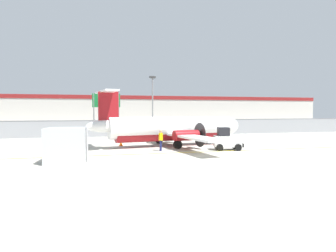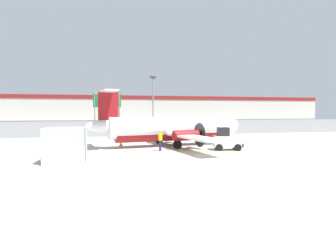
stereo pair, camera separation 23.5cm
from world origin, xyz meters
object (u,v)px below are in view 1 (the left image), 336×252
Objects in this scene: ground_crew_worker at (161,139)px; traffic_cone_near_left at (239,142)px; baggage_tug at (227,140)px; parked_car_0 at (65,127)px; parked_car_2 at (158,123)px; traffic_cone_far_left at (221,141)px; highway_sign at (106,104)px; traffic_cone_near_right at (121,143)px; cargo_container at (66,145)px; commuter_airplane at (173,129)px; parked_car_1 at (119,127)px; parked_car_3 at (213,123)px; apron_light_pole at (153,102)px.

ground_crew_worker reaches higher than traffic_cone_near_left.
baggage_tug is 0.60× the size of parked_car_0.
parked_car_2 reaches higher than traffic_cone_near_left.
ground_crew_worker is 2.66× the size of traffic_cone_far_left.
highway_sign is at bearing 128.44° from traffic_cone_near_left.
traffic_cone_near_right and traffic_cone_far_left have the same top height.
cargo_container is 0.47× the size of highway_sign.
commuter_airplane is 3.68× the size of parked_car_1.
baggage_tug is 9.67m from traffic_cone_near_right.
cargo_container is at bearing -158.20° from traffic_cone_near_left.
traffic_cone_near_right is (-10.86, 2.17, 0.00)m from traffic_cone_near_left.
parked_car_2 is (7.89, 9.59, 0.00)m from parked_car_1.
cargo_container reaches higher than parked_car_3.
traffic_cone_near_left is 0.09× the size of apron_light_pole.
apron_light_pole is at bearing -75.20° from ground_crew_worker.
commuter_airplane is 25.10× the size of traffic_cone_near_right.
commuter_airplane is 3.75× the size of parked_car_2.
traffic_cone_far_left is (-1.22, 1.51, 0.00)m from traffic_cone_near_left.
parked_car_0 is 26.35m from parked_car_3.
traffic_cone_near_right is 0.15× the size of parked_car_0.
highway_sign is at bearing -55.24° from ground_crew_worker.
parked_car_2 is 10.13m from parked_car_3.
traffic_cone_near_left is 0.15× the size of parked_car_2.
traffic_cone_near_left is 0.12× the size of highway_sign.
traffic_cone_near_right is 9.66m from traffic_cone_far_left.
parked_car_0 is at bearing 131.62° from traffic_cone_far_left.
apron_light_pole is (3.01, -9.75, 3.41)m from parked_car_1.
parked_car_0 and parked_car_1 have the same top height.
highway_sign is at bearing 131.55° from apron_light_pole.
commuter_airplane reaches higher than baggage_tug.
parked_car_2 is at bearing 74.97° from cargo_container.
baggage_tug is at bearing -55.86° from commuter_airplane.
apron_light_pole is (-3.92, 11.75, 3.45)m from baggage_tug.
traffic_cone_far_left is at bearing -103.29° from parked_car_3.
traffic_cone_far_left is 0.09× the size of apron_light_pole.
traffic_cone_near_right is 13.03m from highway_sign.
cargo_container is 0.61× the size of parked_car_2.
commuter_airplane is at bearing 83.55° from parked_car_2.
cargo_container is 9.18m from traffic_cone_near_right.
cargo_container is 15.70m from traffic_cone_far_left.
parked_car_1 is (5.44, 24.63, -0.21)m from cargo_container.
ground_crew_worker is 17.26m from highway_sign.
baggage_tug is at bearing 101.67° from parked_car_1.
parked_car_0 is at bearing 112.38° from commuter_airplane.
traffic_cone_far_left is at bearing 109.71° from parked_car_1.
parked_car_2 is 0.59× the size of apron_light_pole.
apron_light_pole is (8.46, 14.88, 3.20)m from cargo_container.
traffic_cone_far_left is 26.74m from parked_car_2.
parked_car_3 is at bearing 30.28° from highway_sign.
apron_light_pole reaches higher than parked_car_0.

